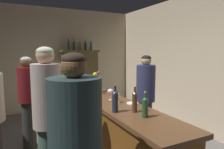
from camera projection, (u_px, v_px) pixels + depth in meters
name	position (u px, v px, depth m)	size (l,w,h in m)	color
wall_back	(46.00, 60.00, 5.68)	(5.19, 0.12, 2.87)	#C1B294
wall_right	(218.00, 64.00, 3.79)	(0.12, 6.83, 2.87)	#C5B292
bar_counter	(118.00, 139.00, 2.76)	(0.57, 2.44, 0.98)	brown
display_cabinet	(80.00, 78.00, 5.87)	(1.07, 0.43, 1.71)	#4E3F22
wine_bottle_merlot	(135.00, 101.00, 2.34)	(0.06, 0.06, 0.30)	#46301B
wine_bottle_pinot	(145.00, 106.00, 2.16)	(0.07, 0.07, 0.28)	#214A28
wine_bottle_chardonnay	(115.00, 101.00, 2.34)	(0.07, 0.07, 0.31)	#24293C
wine_glass_front	(96.00, 84.00, 3.63)	(0.07, 0.07, 0.16)	white
wine_glass_mid	(110.00, 91.00, 2.92)	(0.08, 0.08, 0.17)	white
wine_glass_rear	(117.00, 96.00, 2.77)	(0.08, 0.08, 0.14)	white
wine_glass_spare	(100.00, 88.00, 3.33)	(0.07, 0.07, 0.15)	white
flower_arrangement	(96.00, 84.00, 3.47)	(0.15, 0.14, 0.36)	tan
cheese_plate	(132.00, 103.00, 2.73)	(0.15, 0.15, 0.01)	white
display_bottle_left	(68.00, 45.00, 5.62)	(0.07, 0.07, 0.33)	black
display_bottle_midleft	(74.00, 45.00, 5.69)	(0.06, 0.06, 0.33)	black
display_bottle_center	(79.00, 45.00, 5.75)	(0.08, 0.08, 0.32)	#402C1C
display_bottle_midright	(85.00, 45.00, 5.84)	(0.06, 0.06, 0.30)	black
display_bottle_right	(91.00, 45.00, 5.91)	(0.06, 0.06, 0.31)	#182739
patron_near_entrance	(28.00, 98.00, 3.45)	(0.31, 0.31, 1.59)	#2A2C2A
patron_tall	(47.00, 118.00, 2.19)	(0.30, 0.30, 1.74)	#3F5F54
bartender	(145.00, 98.00, 3.47)	(0.32, 0.32, 1.62)	#1F2D4C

